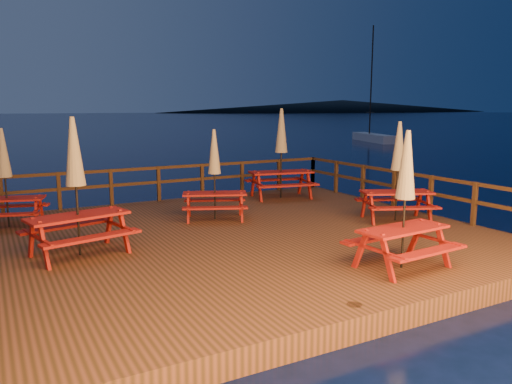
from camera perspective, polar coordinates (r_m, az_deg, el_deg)
ground at (r=11.64m, az=-3.59°, el=-6.91°), size 500.00×500.00×0.00m
deck at (r=11.58m, az=-3.60°, el=-5.96°), size 12.00×10.00×0.40m
deck_piles at (r=11.73m, az=-3.57°, el=-8.31°), size 11.44×9.44×1.40m
railing at (r=12.97m, az=-6.97°, el=0.06°), size 11.80×9.75×1.10m
headland_right at (r=306.00m, az=9.87°, el=9.66°), size 230.40×86.40×7.00m
sailboat at (r=49.27m, az=13.20°, el=6.05°), size 3.51×7.43×11.00m
picnic_table_0 at (r=13.31m, az=15.89°, el=2.47°), size 2.23×2.06×2.56m
picnic_table_1 at (r=10.36m, az=-19.88°, el=0.79°), size 2.22×1.97×2.74m
picnic_table_2 at (r=13.53m, az=-26.77°, el=1.60°), size 2.02×1.82×2.43m
picnic_table_3 at (r=13.00m, az=-4.77°, el=2.17°), size 2.05×1.90×2.36m
picnic_table_4 at (r=16.07m, az=2.90°, el=4.60°), size 2.31×2.03×2.87m
picnic_table_5 at (r=9.38m, az=16.65°, el=-0.63°), size 1.86×1.57×2.52m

